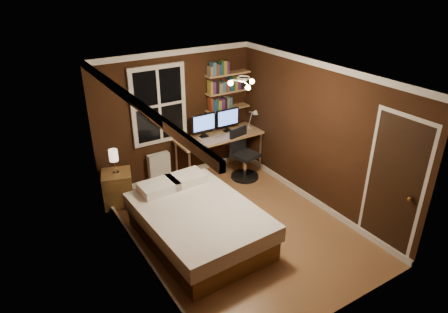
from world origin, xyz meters
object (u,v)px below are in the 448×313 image
bed (198,223)px  bedside_lamp (114,162)px  monitor_right (228,120)px  nightstand (118,188)px  monitor_left (204,125)px  desk (219,138)px  desk_lamp (253,119)px  office_chair (243,160)px  radiator (159,169)px

bed → bedside_lamp: 1.87m
monitor_right → nightstand: bearing=-176.6°
bed → monitor_left: bearing=55.4°
desk → monitor_right: 0.40m
bedside_lamp → desk_lamp: size_ratio=0.99×
office_chair → bed: bearing=-155.5°
radiator → monitor_left: monitor_left is taller
radiator → desk_lamp: 2.10m
radiator → desk: (1.20, -0.23, 0.46)m
desk → office_chair: office_chair is taller
desk_lamp → bedside_lamp: bearing=179.4°
bedside_lamp → monitor_left: size_ratio=0.86×
monitor_left → nightstand: bearing=-175.6°
desk → monitor_left: size_ratio=3.46×
bed → desk: desk is taller
nightstand → desk: bearing=19.2°
desk_lamp → office_chair: size_ratio=0.44×
bedside_lamp → desk: bedside_lamp is taller
monitor_left → desk_lamp: monitor_left is taller
monitor_left → office_chair: (0.60, -0.49, -0.68)m
desk → desk_lamp: 0.79m
bed → monitor_left: monitor_left is taller
bedside_lamp → desk_lamp: bearing=-0.6°
desk → radiator: bearing=169.0°
nightstand → desk_lamp: bearing=17.2°
monitor_right → office_chair: (0.06, -0.49, -0.68)m
bed → desk_lamp: size_ratio=4.98×
radiator → monitor_right: size_ratio=1.24×
desk_lamp → bed: bearing=-142.9°
nightstand → desk: 2.17m
monitor_right → monitor_left: bearing=180.0°
nightstand → bedside_lamp: size_ratio=1.42×
bedside_lamp → office_chair: bearing=-8.2°
desk → desk_lamp: (0.74, -0.08, 0.28)m
office_chair → desk_lamp: bearing=24.1°
bed → radiator: 1.96m
monitor_right → radiator: bearing=174.2°
office_chair → nightstand: bearing=159.2°
desk → monitor_left: monitor_left is taller
bed → office_chair: bearing=34.6°
radiator → office_chair: office_chair is taller
bed → desk: size_ratio=1.26×
nightstand → radiator: radiator is taller
bedside_lamp → monitor_left: bearing=4.4°
bedside_lamp → desk_lamp: (2.85, -0.03, 0.21)m
desk → nightstand: bearing=-178.6°
bedside_lamp → monitor_right: bearing=3.4°
bed → desk_lamp: (2.16, 1.63, 0.74)m
bed → desk: 2.27m
nightstand → monitor_right: monitor_right is taller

